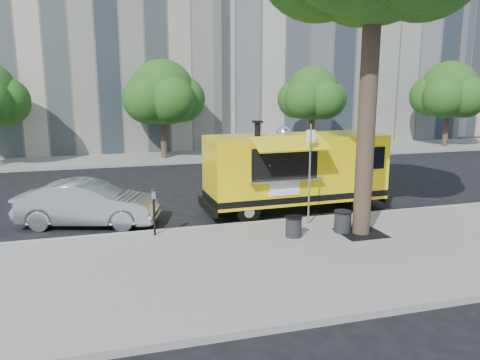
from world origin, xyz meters
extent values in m
plane|color=black|center=(0.00, 0.00, 0.00)|extent=(120.00, 120.00, 0.00)
cube|color=gray|center=(0.00, -4.00, 0.07)|extent=(60.00, 6.00, 0.15)
cube|color=#999993|center=(0.00, -0.93, 0.07)|extent=(60.00, 0.14, 0.16)
cube|color=gray|center=(0.00, 13.50, 0.07)|extent=(60.00, 5.00, 0.15)
cube|color=#A29E97|center=(12.00, 23.00, 10.00)|extent=(20.00, 14.00, 20.00)
cube|color=#B4AC96|center=(30.00, 24.00, 8.00)|extent=(16.00, 12.00, 16.00)
cylinder|color=#33261C|center=(2.60, -2.80, 3.40)|extent=(0.48, 0.48, 6.50)
cube|color=black|center=(2.60, -2.80, 0.15)|extent=(1.20, 1.20, 0.02)
cylinder|color=#33261C|center=(-1.00, 12.70, 1.45)|extent=(0.36, 0.36, 2.60)
sphere|color=#134312|center=(-1.00, 12.70, 3.85)|extent=(3.60, 3.60, 3.60)
cylinder|color=#33261C|center=(8.00, 12.40, 1.45)|extent=(0.36, 0.36, 2.60)
sphere|color=#134312|center=(8.00, 12.40, 3.74)|extent=(3.24, 3.24, 3.24)
cylinder|color=#33261C|center=(18.00, 12.60, 1.45)|extent=(0.36, 0.36, 2.60)
sphere|color=#134312|center=(18.00, 12.60, 3.91)|extent=(3.78, 3.78, 3.78)
cylinder|color=silver|center=(1.55, -1.55, 1.65)|extent=(0.06, 0.06, 3.00)
cube|color=white|center=(1.55, -1.55, 2.80)|extent=(0.28, 0.02, 0.35)
cylinder|color=black|center=(-3.00, -1.35, 0.68)|extent=(0.06, 0.06, 1.05)
cube|color=silver|center=(-3.00, -1.35, 1.30)|extent=(0.10, 0.08, 0.22)
sphere|color=black|center=(-3.00, -1.35, 1.43)|extent=(0.11, 0.11, 0.11)
cube|color=yellow|center=(1.92, 0.39, 1.54)|extent=(6.02, 2.21, 2.16)
cube|color=black|center=(1.92, 0.39, 0.66)|extent=(6.05, 2.23, 0.20)
cube|color=black|center=(4.98, 0.49, 0.41)|extent=(0.24, 1.92, 0.28)
cube|color=black|center=(-1.14, 0.30, 0.41)|extent=(0.24, 1.92, 0.28)
cube|color=black|center=(4.92, 0.49, 1.88)|extent=(0.10, 1.62, 0.87)
cylinder|color=black|center=(4.01, -0.38, 0.37)|extent=(0.74, 0.28, 0.73)
cylinder|color=black|center=(3.96, 1.30, 0.37)|extent=(0.74, 0.28, 0.73)
cylinder|color=black|center=(-0.02, -0.51, 0.37)|extent=(0.74, 0.28, 0.73)
cylinder|color=black|center=(-0.08, 1.18, 0.37)|extent=(0.74, 0.28, 0.73)
cube|color=black|center=(1.12, -0.58, 1.88)|extent=(2.21, 0.25, 0.96)
cube|color=silver|center=(1.13, -0.74, 1.36)|extent=(2.41, 0.43, 0.06)
cube|color=yellow|center=(1.14, -1.07, 2.53)|extent=(2.33, 0.94, 0.39)
cube|color=white|center=(1.13, -0.66, 1.08)|extent=(1.01, 0.07, 0.46)
cylinder|color=black|center=(0.54, 0.35, 2.84)|extent=(0.18, 0.18, 0.50)
sphere|color=silver|center=(1.55, 0.57, 2.66)|extent=(0.51, 0.51, 0.51)
sphere|color=maroon|center=(0.61, -0.31, 1.83)|extent=(0.77, 0.77, 0.77)
cylinder|color=#FF590C|center=(0.62, -0.54, 1.70)|extent=(0.32, 0.12, 0.31)
imported|color=#ABACB2|center=(-4.80, 0.61, 0.69)|extent=(4.45, 2.60, 1.39)
cylinder|color=black|center=(0.66, -2.55, 0.44)|extent=(0.44, 0.44, 0.57)
cylinder|color=black|center=(0.66, -2.55, 0.70)|extent=(0.48, 0.48, 0.04)
cylinder|color=black|center=(2.15, -2.56, 0.46)|extent=(0.47, 0.47, 0.62)
cylinder|color=black|center=(2.15, -2.56, 0.75)|extent=(0.51, 0.51, 0.04)
camera|label=1|loc=(-4.16, -13.98, 4.27)|focal=35.00mm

